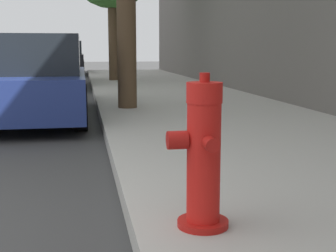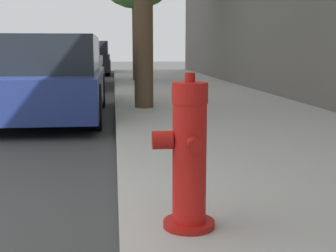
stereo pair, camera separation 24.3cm
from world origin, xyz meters
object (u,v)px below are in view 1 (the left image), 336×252
parked_car_near (28,79)px  parked_car_mid (47,64)px  fire_hydrant (203,157)px  parked_car_far (64,59)px

parked_car_near → parked_car_mid: (-0.18, 6.63, 0.03)m
parked_car_near → fire_hydrant: bearing=-74.6°
parked_car_mid → parked_car_far: 6.60m
fire_hydrant → parked_car_mid: bearing=97.9°
parked_car_far → parked_car_near: bearing=-90.4°
parked_car_near → parked_car_far: parked_car_far is taller
parked_car_mid → parked_car_far: size_ratio=1.06×
fire_hydrant → parked_car_mid: 12.15m
parked_car_near → parked_car_mid: size_ratio=0.99×
fire_hydrant → parked_car_mid: (-1.67, 12.04, 0.13)m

